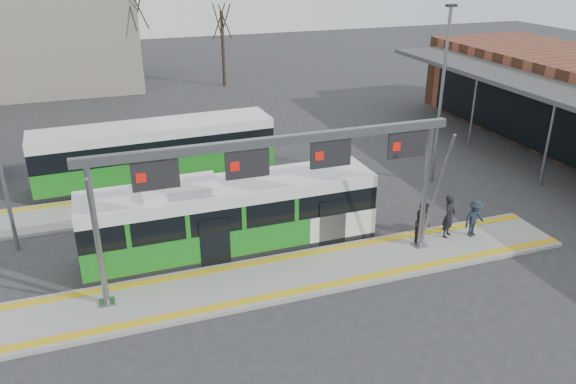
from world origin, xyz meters
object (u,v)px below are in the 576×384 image
Objects in this scene: hero_bus at (231,217)px; passenger_c at (474,218)px; passenger_a at (449,216)px; gantry at (281,166)px; passenger_b at (423,222)px.

hero_bus reaches higher than passenger_c.
hero_bus is at bearing 152.77° from passenger_c.
gantry is at bearing 148.22° from passenger_a.
passenger_c is at bearing -14.80° from hero_bus.
hero_bus reaches higher than passenger_a.
gantry reaches higher than hero_bus.
passenger_a is (8.57, -2.12, -0.37)m from hero_bus.
gantry is 3.99m from hero_bus.
passenger_a is 1.20m from passenger_b.
hero_bus is 9.90m from passenger_c.
passenger_a reaches higher than passenger_b.
passenger_c is (2.21, -0.31, -0.07)m from passenger_b.
hero_bus is at bearing 122.53° from passenger_b.
gantry is 8.99m from passenger_c.
gantry is at bearing 141.96° from passenger_b.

